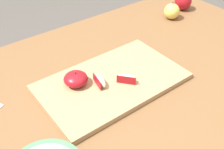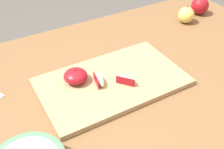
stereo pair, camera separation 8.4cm
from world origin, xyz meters
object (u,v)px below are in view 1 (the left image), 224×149
object	(u,v)px
apple_half_skin_up	(76,79)
apple_wedge_back	(126,78)
apple_wedge_front	(100,81)
cutting_board	(112,82)
whole_apple_red_delicious	(183,2)
whole_apple_golden	(172,11)

from	to	relation	value
apple_half_skin_up	apple_wedge_back	bearing A→B (deg)	-33.21
apple_half_skin_up	apple_wedge_front	distance (m)	0.07
apple_wedge_front	cutting_board	bearing A→B (deg)	-6.08
apple_half_skin_up	whole_apple_red_delicious	world-z (taller)	whole_apple_red_delicious
apple_wedge_back	whole_apple_golden	world-z (taller)	whole_apple_golden
cutting_board	whole_apple_red_delicious	distance (m)	0.63
cutting_board	whole_apple_red_delicious	world-z (taller)	whole_apple_red_delicious
apple_wedge_front	whole_apple_red_delicious	distance (m)	0.67
apple_wedge_back	whole_apple_red_delicious	world-z (taller)	whole_apple_red_delicious
apple_wedge_back	apple_half_skin_up	bearing A→B (deg)	146.79
cutting_board	whole_apple_golden	size ratio (longest dim) A/B	5.87
apple_wedge_back	whole_apple_golden	distance (m)	0.51
apple_wedge_front	whole_apple_red_delicious	world-z (taller)	whole_apple_red_delicious
cutting_board	apple_half_skin_up	bearing A→B (deg)	154.00
cutting_board	apple_wedge_back	size ratio (longest dim) A/B	7.34
apple_half_skin_up	whole_apple_golden	size ratio (longest dim) A/B	0.96
cutting_board	apple_half_skin_up	size ratio (longest dim) A/B	6.13
apple_half_skin_up	whole_apple_red_delicious	distance (m)	0.71
cutting_board	apple_wedge_back	world-z (taller)	apple_wedge_back
whole_apple_red_delicious	apple_wedge_back	bearing A→B (deg)	-154.35
apple_wedge_back	apple_wedge_front	xyz separation A→B (m)	(-0.07, 0.04, 0.00)
apple_wedge_front	whole_apple_golden	xyz separation A→B (m)	(0.52, 0.20, 0.00)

